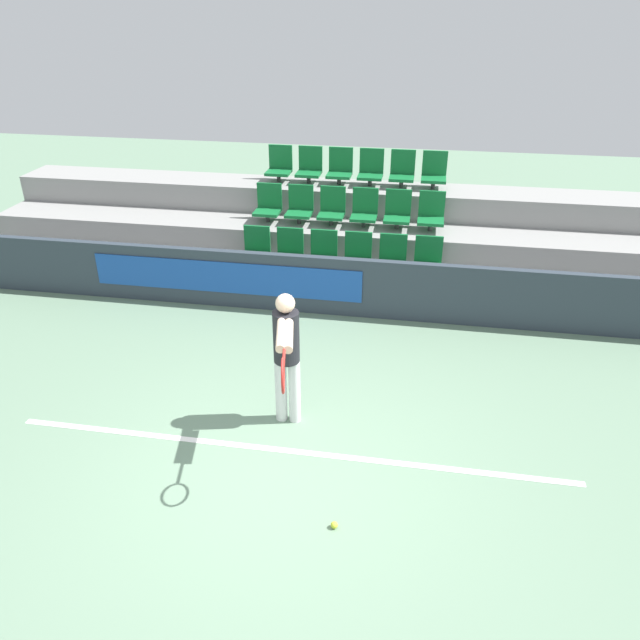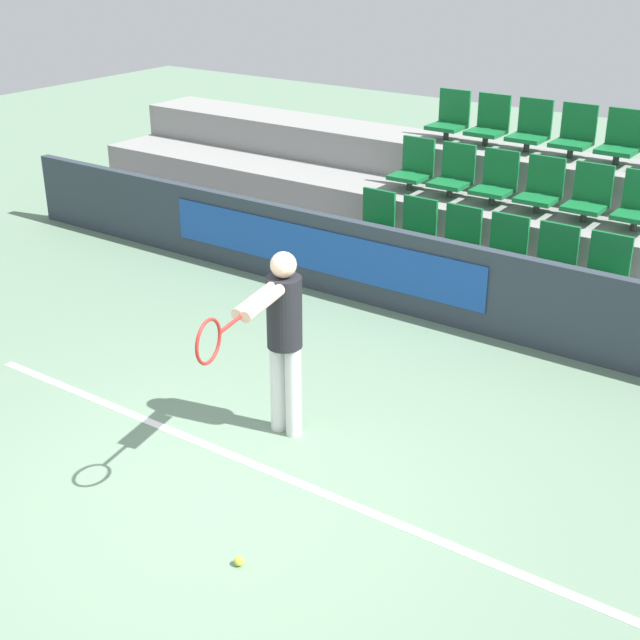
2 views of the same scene
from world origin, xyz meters
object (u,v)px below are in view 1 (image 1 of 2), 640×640
Objects in this scene: stadium_chair_2 at (323,253)px; stadium_chair_0 at (256,249)px; stadium_chair_8 at (332,209)px; stadium_chair_14 at (340,169)px; stadium_chair_11 at (431,214)px; stadium_chair_12 at (279,166)px; stadium_chair_17 at (434,173)px; stadium_chair_7 at (300,207)px; stadium_chair_5 at (428,260)px; tennis_player at (286,350)px; stadium_chair_9 at (364,210)px; tennis_ball at (334,525)px; stadium_chair_3 at (357,255)px; stadium_chair_13 at (309,167)px; stadium_chair_1 at (289,251)px; stadium_chair_16 at (402,171)px; stadium_chair_10 at (398,212)px; stadium_chair_4 at (392,258)px; stadium_chair_6 at (268,205)px.

stadium_chair_0 is at bearing 180.00° from stadium_chair_2.
stadium_chair_0 is 1.00× the size of stadium_chair_8.
stadium_chair_11 is at bearing -28.76° from stadium_chair_14.
stadium_chair_12 is 2.71m from stadium_chair_17.
stadium_chair_7 is at bearing -121.27° from stadium_chair_14.
stadium_chair_5 is 0.38× the size of tennis_player.
stadium_chair_8 is 0.54m from stadium_chair_9.
tennis_ball is at bearing -73.21° from stadium_chair_12.
stadium_chair_3 is at bearing 180.00° from stadium_chair_5.
stadium_chair_13 reaches higher than stadium_chair_0.
stadium_chair_1 is 2.57m from stadium_chair_16.
stadium_chair_8 is at bearing -58.73° from stadium_chair_13.
stadium_chair_1 is 1.00× the size of stadium_chair_10.
stadium_chair_9 is 1.00× the size of stadium_chair_17.
stadium_chair_11 is (2.17, 0.89, 0.44)m from stadium_chair_1.
stadium_chair_13 is 1.62m from stadium_chair_16.
stadium_chair_5 is 2.38m from stadium_chair_7.
stadium_chair_8 and stadium_chair_10 have the same top height.
stadium_chair_10 is at bearing -121.27° from stadium_chair_17.
stadium_chair_8 reaches higher than tennis_ball.
stadium_chair_12 is (-2.71, 0.89, 0.44)m from stadium_chair_11.
stadium_chair_4 is at bearing 0.00° from stadium_chair_3.
stadium_chair_14 reaches higher than stadium_chair_10.
stadium_chair_14 reaches higher than tennis_player.
stadium_chair_13 and stadium_chair_16 have the same top height.
stadium_chair_11 is (2.71, 0.89, 0.44)m from stadium_chair_0.
stadium_chair_1 is at bearing 180.00° from stadium_chair_2.
stadium_chair_6 and stadium_chair_11 have the same top height.
stadium_chair_4 is 1.00× the size of stadium_chair_14.
stadium_chair_5 is at bearing 0.00° from stadium_chair_2.
stadium_chair_14 is (0.54, 1.78, 0.88)m from stadium_chair_1.
stadium_chair_4 is 1.00× the size of stadium_chair_16.
stadium_chair_0 is at bearing 180.00° from stadium_chair_3.
stadium_chair_1 is 1.00× the size of stadium_chair_5.
stadium_chair_9 is at bearing -28.76° from stadium_chair_12.
stadium_chair_5 is 1.00× the size of stadium_chair_13.
stadium_chair_10 is (1.62, 0.89, 0.44)m from stadium_chair_1.
stadium_chair_7 is 1.00× the size of stadium_chair_11.
stadium_chair_5 is at bearing -39.47° from stadium_chair_9.
stadium_chair_11 is at bearing 39.47° from stadium_chair_3.
stadium_chair_12 is (-0.54, 1.78, 0.88)m from stadium_chair_1.
stadium_chair_10 is 5.87m from tennis_ball.
tennis_ball is at bearing -91.35° from stadium_chair_16.
stadium_chair_4 is at bearing -90.00° from stadium_chair_10.
stadium_chair_9 is (0.00, 0.89, 0.44)m from stadium_chair_3.
stadium_chair_10 is (0.00, 0.89, 0.44)m from stadium_chair_4.
stadium_chair_6 is 1.00× the size of stadium_chair_17.
stadium_chair_14 reaches higher than stadium_chair_3.
stadium_chair_7 is at bearing 121.27° from stadium_chair_2.
stadium_chair_2 is 1.99m from stadium_chair_14.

